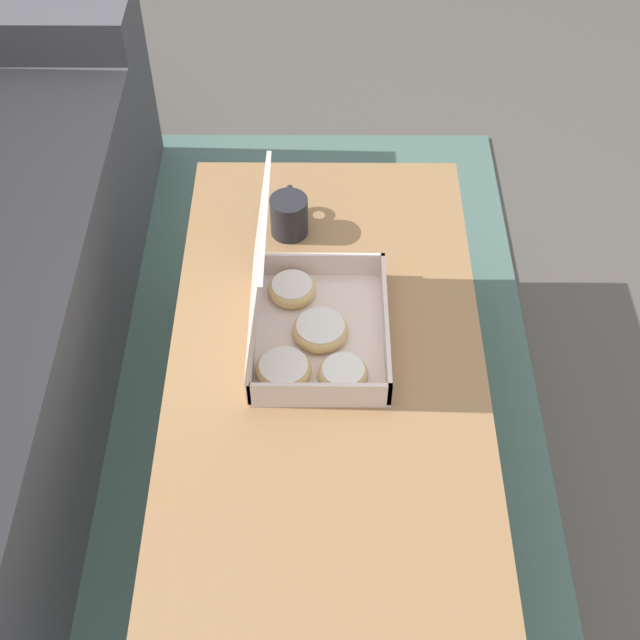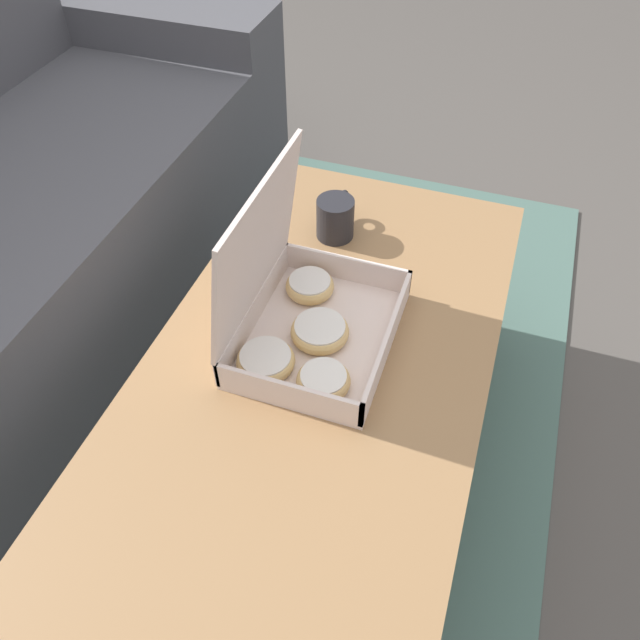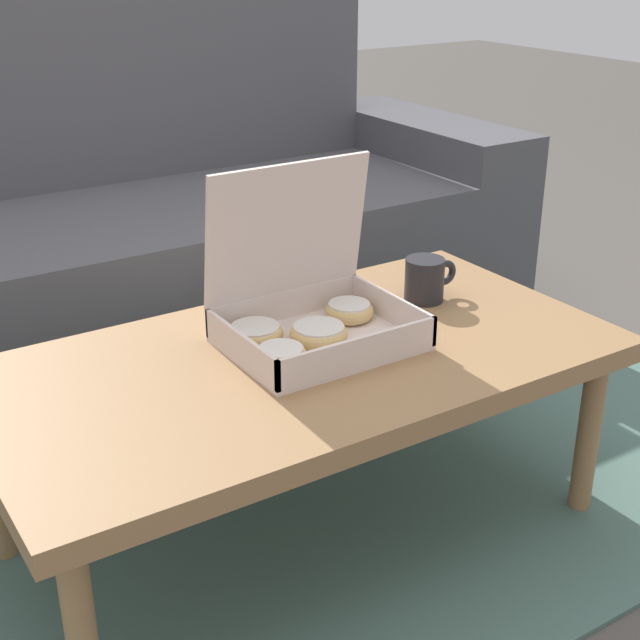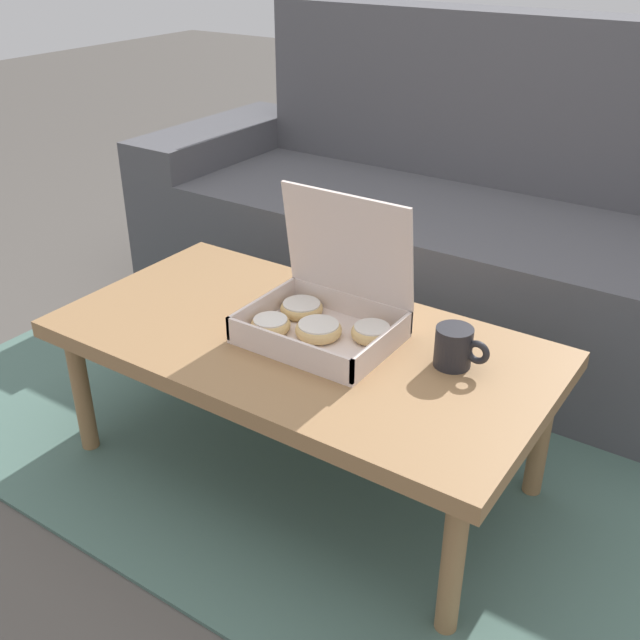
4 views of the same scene
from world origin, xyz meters
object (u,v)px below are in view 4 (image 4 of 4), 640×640
Objects in this scene: coffee_table at (300,351)px; pastry_box at (323,311)px; coffee_mug at (455,347)px; couch at (468,235)px.

coffee_table is 0.11m from pastry_box.
couch is at bearing 111.82° from coffee_mug.
coffee_mug is (0.34, -0.85, 0.11)m from couch.
coffee_mug is at bearing -68.18° from couch.
pastry_box reaches higher than coffee_table.
couch reaches higher than coffee_mug.
pastry_box is 0.31m from coffee_mug.
coffee_mug reaches higher than coffee_table.
coffee_mug is (0.34, 0.08, 0.08)m from coffee_table.
pastry_box is at bearing -173.37° from coffee_mug.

